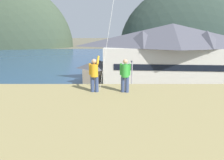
% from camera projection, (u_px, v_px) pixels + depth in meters
% --- Properties ---
extents(ground_plane, '(600.00, 600.00, 0.00)m').
position_uv_depth(ground_plane, '(115.00, 144.00, 18.34)').
color(ground_plane, '#66604C').
extents(parking_lot_pad, '(40.00, 20.00, 0.10)m').
position_uv_depth(parking_lot_pad, '(115.00, 120.00, 23.18)').
color(parking_lot_pad, gray).
rests_on(parking_lot_pad, ground).
extents(bay_water, '(360.00, 84.00, 0.03)m').
position_uv_depth(bay_water, '(114.00, 58.00, 76.60)').
color(bay_water, navy).
rests_on(bay_water, ground).
extents(far_hill_west_ridge, '(84.72, 45.72, 81.60)m').
position_uv_depth(far_hill_west_ridge, '(11.00, 47.00, 132.82)').
color(far_hill_west_ridge, '#3D4C38').
rests_on(far_hill_west_ridge, ground).
extents(far_hill_east_peak, '(83.89, 52.52, 75.93)m').
position_uv_depth(far_hill_east_peak, '(186.00, 47.00, 127.69)').
color(far_hill_east_peak, '#2D3D33').
rests_on(far_hill_east_peak, ground).
extents(harbor_lodge, '(27.86, 12.80, 11.57)m').
position_uv_depth(harbor_lodge, '(172.00, 52.00, 38.43)').
color(harbor_lodge, beige).
rests_on(harbor_lodge, ground).
extents(storage_shed_waterside, '(6.44, 5.31, 4.79)m').
position_uv_depth(storage_shed_waterside, '(99.00, 72.00, 38.59)').
color(storage_shed_waterside, '#756B5B').
rests_on(storage_shed_waterside, ground).
extents(wharf_dock, '(3.20, 15.86, 0.70)m').
position_uv_depth(wharf_dock, '(107.00, 69.00, 53.37)').
color(wharf_dock, '#70604C').
rests_on(wharf_dock, ground).
extents(moored_boat_wharfside, '(2.20, 6.84, 2.16)m').
position_uv_depth(moored_boat_wharfside, '(92.00, 70.00, 49.53)').
color(moored_boat_wharfside, '#23564C').
rests_on(moored_boat_wharfside, ground).
extents(moored_boat_outer_mooring, '(1.95, 5.63, 2.16)m').
position_uv_depth(moored_boat_outer_mooring, '(118.00, 65.00, 57.02)').
color(moored_boat_outer_mooring, '#23564C').
rests_on(moored_boat_outer_mooring, ground).
extents(moored_boat_inner_slip, '(2.32, 5.74, 2.16)m').
position_uv_depth(moored_boat_inner_slip, '(96.00, 65.00, 56.18)').
color(moored_boat_inner_slip, navy).
rests_on(moored_boat_inner_slip, ground).
extents(parked_car_front_row_red, '(4.34, 2.33, 1.82)m').
position_uv_depth(parked_car_front_row_red, '(165.00, 105.00, 24.94)').
color(parked_car_front_row_red, '#9EA3A8').
rests_on(parked_car_front_row_red, parking_lot_pad).
extents(parked_car_mid_row_near, '(4.25, 2.16, 1.82)m').
position_uv_depth(parked_car_mid_row_near, '(29.00, 127.00, 19.28)').
color(parked_car_mid_row_near, '#9EA3A8').
rests_on(parked_car_mid_row_near, parking_lot_pad).
extents(parked_car_corner_spot, '(4.23, 2.11, 1.82)m').
position_uv_depth(parked_car_corner_spot, '(125.00, 105.00, 25.06)').
color(parked_car_corner_spot, red).
rests_on(parked_car_corner_spot, parking_lot_pad).
extents(parked_car_mid_row_far, '(4.34, 2.34, 1.82)m').
position_uv_depth(parked_car_mid_row_far, '(82.00, 131.00, 18.44)').
color(parked_car_mid_row_far, '#9EA3A8').
rests_on(parked_car_mid_row_far, parking_lot_pad).
extents(parking_light_pole, '(0.24, 0.78, 6.03)m').
position_uv_depth(parking_light_pole, '(133.00, 79.00, 27.71)').
color(parking_light_pole, '#ADADB2').
rests_on(parking_light_pole, parking_lot_pad).
extents(person_kite_flyer, '(0.53, 0.65, 1.86)m').
position_uv_depth(person_kite_flyer, '(95.00, 74.00, 10.22)').
color(person_kite_flyer, '#384770').
rests_on(person_kite_flyer, grassy_hill_foreground).
extents(person_companion, '(0.54, 0.40, 1.74)m').
position_uv_depth(person_companion, '(126.00, 75.00, 10.15)').
color(person_companion, '#384770').
rests_on(person_companion, grassy_hill_foreground).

